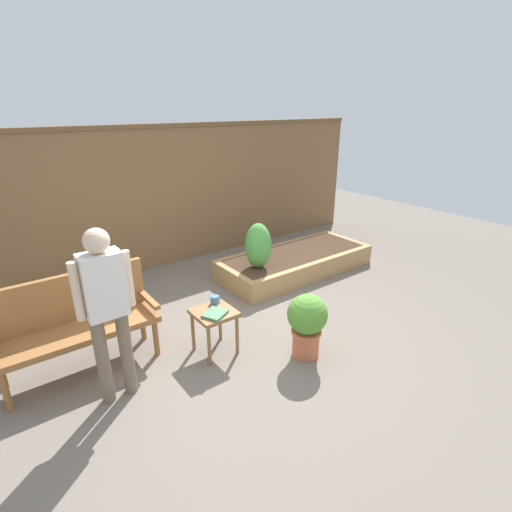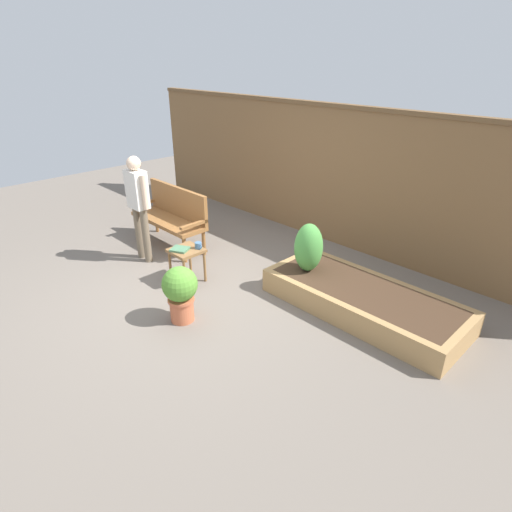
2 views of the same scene
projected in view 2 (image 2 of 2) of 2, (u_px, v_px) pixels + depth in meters
The scene contains 10 objects.
ground_plane at pixel (200, 291), 5.58m from camera, with size 14.00×14.00×0.00m, color #70665B.
fence_back at pixel (326, 174), 6.74m from camera, with size 8.40×0.14×2.16m.
garden_bench at pixel (173, 212), 6.71m from camera, with size 1.44×0.48×0.94m.
side_table at pixel (187, 255), 5.65m from camera, with size 0.40×0.40×0.48m.
cup_on_table at pixel (198, 245), 5.62m from camera, with size 0.12×0.09×0.08m.
book_on_table at pixel (180, 249), 5.58m from camera, with size 0.22×0.19×0.03m, color #4C7A56.
potted_boxwood at pixel (180, 290), 4.80m from camera, with size 0.41×0.41×0.68m.
raised_planter_bed at pixel (363, 300), 5.08m from camera, with size 2.40×1.00×0.30m.
shrub_near_bench at pixel (309, 248), 5.33m from camera, with size 0.36×0.36×0.63m.
person_by_bench at pixel (139, 200), 6.04m from camera, with size 0.47×0.20×1.56m.
Camera 2 is at (3.96, -2.85, 2.83)m, focal length 29.75 mm.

